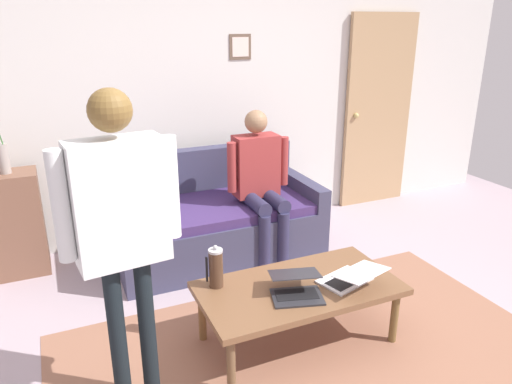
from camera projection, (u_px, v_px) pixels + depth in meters
ground_plane at (313, 356)px, 2.98m from camera, size 7.68×7.68×0.00m
area_rug at (305, 348)px, 3.04m from camera, size 3.06×1.62×0.01m
back_wall at (198, 91)px, 4.42m from camera, size 7.04×0.11×2.70m
interior_door at (378, 112)px, 5.21m from camera, size 0.82×0.09×2.05m
couch at (215, 221)px, 4.21m from camera, size 1.73×0.91×0.88m
coffee_table at (299, 291)px, 3.00m from camera, size 1.25×0.65×0.41m
laptop_left at (350, 277)px, 2.99m from camera, size 0.40×0.41×0.13m
laptop_center at (296, 289)px, 2.87m from camera, size 0.37×0.37×0.13m
french_press at (216, 268)px, 2.94m from camera, size 0.11×0.09×0.28m
side_shelf at (16, 224)px, 3.84m from camera, size 0.42×0.32×0.85m
flower_vase at (2, 152)px, 3.64m from camera, size 0.08×0.10×0.45m
person_standing at (121, 218)px, 2.26m from camera, size 0.59×0.24×1.69m
person_seated at (260, 178)px, 4.00m from camera, size 0.55×0.51×1.28m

